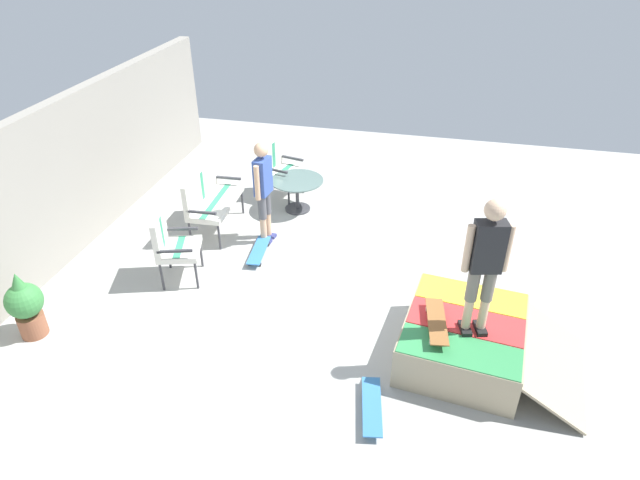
# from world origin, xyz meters

# --- Properties ---
(ground_plane) EXTENTS (12.00, 12.00, 0.10)m
(ground_plane) POSITION_xyz_m (0.00, 0.00, -0.05)
(ground_plane) COLOR #A8A8A3
(back_wall_cinderblock) EXTENTS (9.00, 0.20, 2.26)m
(back_wall_cinderblock) POSITION_xyz_m (0.00, 4.00, 1.13)
(back_wall_cinderblock) COLOR gray
(back_wall_cinderblock) RESTS_ON ground_plane
(skate_ramp) EXTENTS (1.76, 2.20, 0.54)m
(skate_ramp) POSITION_xyz_m (-1.07, -1.85, 0.27)
(skate_ramp) COLOR tan
(skate_ramp) RESTS_ON ground_plane
(patio_bench) EXTENTS (1.27, 0.60, 1.02)m
(patio_bench) POSITION_xyz_m (1.04, 2.21, 0.62)
(patio_bench) COLOR #38383D
(patio_bench) RESTS_ON ground_plane
(patio_chair_near_house) EXTENTS (0.73, 0.68, 1.02)m
(patio_chair_near_house) POSITION_xyz_m (2.44, 1.47, 0.61)
(patio_chair_near_house) COLOR #38383D
(patio_chair_near_house) RESTS_ON ground_plane
(patio_chair_by_wall) EXTENTS (0.75, 0.71, 1.02)m
(patio_chair_by_wall) POSITION_xyz_m (-0.38, 2.17, 0.61)
(patio_chair_by_wall) COLOR #38383D
(patio_chair_by_wall) RESTS_ON ground_plane
(patio_table) EXTENTS (0.90, 0.90, 0.57)m
(patio_table) POSITION_xyz_m (1.99, 1.00, 0.40)
(patio_table) COLOR #38383D
(patio_table) RESTS_ON ground_plane
(person_watching) EXTENTS (0.48, 0.27, 1.64)m
(person_watching) POSITION_xyz_m (0.91, 1.23, 0.95)
(person_watching) COLOR navy
(person_watching) RESTS_ON ground_plane
(person_skater) EXTENTS (0.30, 0.47, 1.63)m
(person_skater) POSITION_xyz_m (-1.22, -1.89, 1.48)
(person_skater) COLOR black
(person_skater) RESTS_ON skate_ramp
(skateboard_by_bench) EXTENTS (0.81, 0.27, 0.10)m
(skateboard_by_bench) POSITION_xyz_m (0.45, 1.20, 0.08)
(skateboard_by_bench) COLOR #3372B2
(skateboard_by_bench) RESTS_ON ground_plane
(skateboard_spare) EXTENTS (0.82, 0.34, 0.10)m
(skateboard_spare) POSITION_xyz_m (-2.15, -0.92, 0.08)
(skateboard_spare) COLOR #3372B2
(skateboard_spare) RESTS_ON ground_plane
(skateboard_on_ramp) EXTENTS (0.82, 0.31, 0.10)m
(skateboard_on_ramp) POSITION_xyz_m (-1.26, -1.49, 0.62)
(skateboard_on_ramp) COLOR brown
(skateboard_on_ramp) RESTS_ON skate_ramp
(potted_plant) EXTENTS (0.44, 0.44, 0.92)m
(potted_plant) POSITION_xyz_m (-1.88, 3.35, 0.47)
(potted_plant) COLOR brown
(potted_plant) RESTS_ON ground_plane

